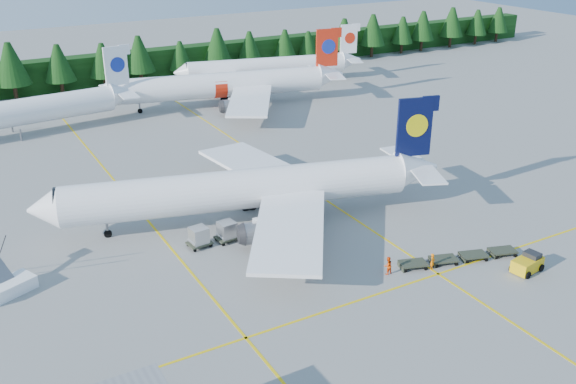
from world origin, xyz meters
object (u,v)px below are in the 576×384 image
airliner_navy (232,191)px  service_truck (284,225)px  airstairs (6,284)px  baggage_tug (528,263)px  airliner_red (215,86)px

airliner_navy → service_truck: size_ratio=6.60×
airstairs → baggage_tug: bearing=-48.9°
airstairs → baggage_tug: (43.15, -20.21, -0.06)m
airliner_navy → airliner_red: airliner_navy is taller
airliner_navy → service_truck: bearing=-45.8°
airstairs → service_truck: 26.76m
airliner_red → airstairs: (-40.37, -46.02, -2.88)m
airliner_red → airstairs: size_ratio=6.24×
baggage_tug → airliner_red: bearing=83.5°
airliner_navy → airliner_red: (16.95, 43.29, -0.04)m
service_truck → baggage_tug: bearing=-35.0°
airliner_red → service_truck: (-13.78, -48.96, -2.29)m
airliner_red → airstairs: 61.29m
baggage_tug → service_truck: bearing=124.9°
service_truck → baggage_tug: (16.55, -17.27, -0.65)m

